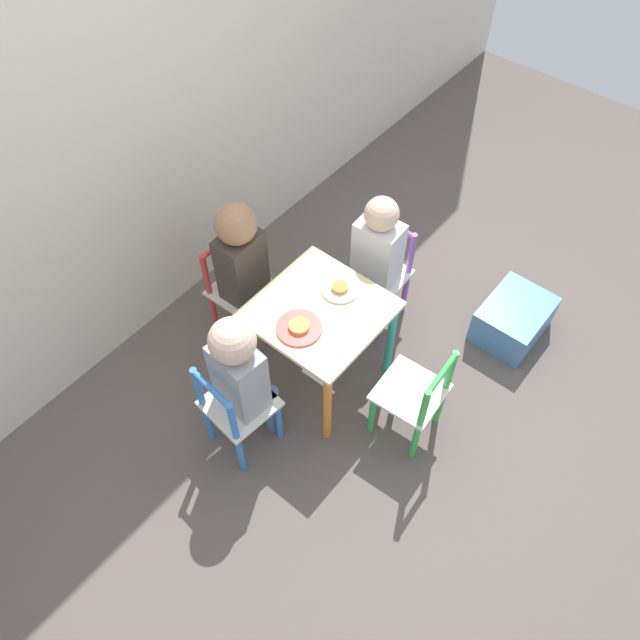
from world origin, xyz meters
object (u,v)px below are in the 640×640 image
object	(u,v)px
chair_green	(414,397)
plate_left	(299,327)
child_left	(242,372)
kids_table	(320,322)
chair_purple	(380,276)
plate_right	(340,289)
storage_bin	(513,319)
chair_red	(239,290)
chair_blue	(236,409)
child_right	(375,256)
child_back	(244,263)

from	to	relation	value
chair_green	plate_left	bearing A→B (deg)	-75.01
child_left	plate_left	world-z (taller)	child_left
kids_table	chair_purple	size ratio (longest dim) A/B	0.95
plate_left	plate_right	bearing A→B (deg)	-0.00
storage_bin	chair_red	bearing A→B (deg)	127.64
chair_blue	kids_table	bearing A→B (deg)	-90.00
chair_red	chair_purple	bearing A→B (deg)	-44.22
chair_green	plate_left	world-z (taller)	chair_green
chair_red	plate_left	bearing A→B (deg)	-105.37
kids_table	chair_green	bearing A→B (deg)	-86.25
plate_right	child_right	bearing A→B (deg)	4.48
chair_blue	storage_bin	xyz separation A→B (m)	(1.26, -0.61, -0.17)
child_right	child_back	xyz separation A→B (m)	(-0.43, 0.40, 0.04)
child_back	plate_right	size ratio (longest dim) A/B	5.13
kids_table	chair_purple	bearing A→B (deg)	3.08
chair_purple	child_left	world-z (taller)	child_left
plate_right	storage_bin	bearing A→B (deg)	-40.47
child_back	storage_bin	size ratio (longest dim) A/B	2.26
kids_table	child_right	xyz separation A→B (m)	(0.42, 0.02, 0.05)
child_right	plate_left	distance (m)	0.55
child_left	child_right	bearing A→B (deg)	-85.49
chair_red	child_right	distance (m)	0.65
kids_table	chair_red	size ratio (longest dim) A/B	0.95
chair_blue	storage_bin	size ratio (longest dim) A/B	1.50
child_right	chair_purple	bearing A→B (deg)	90.00
chair_red	storage_bin	distance (m)	1.32
chair_red	child_right	bearing A→B (deg)	-48.25
child_right	chair_blue	bearing A→B (deg)	-94.83
child_right	plate_right	size ratio (longest dim) A/B	4.90
child_left	child_back	distance (m)	0.55
kids_table	chair_blue	bearing A→B (deg)	174.04
child_left	plate_right	size ratio (longest dim) A/B	5.04
chair_purple	chair_blue	distance (m)	0.95
chair_blue	child_right	bearing A→B (deg)	-85.79
chair_red	child_right	world-z (taller)	child_right
chair_green	child_left	bearing A→B (deg)	-53.05
chair_blue	child_right	size ratio (longest dim) A/B	0.69
child_right	plate_right	world-z (taller)	child_right
chair_blue	chair_green	world-z (taller)	same
child_left	storage_bin	distance (m)	1.40
child_left	storage_bin	world-z (taller)	child_left
chair_blue	child_left	world-z (taller)	child_left
chair_blue	child_left	size ratio (longest dim) A/B	0.68
child_right	child_back	world-z (taller)	child_back
chair_red	plate_right	bearing A→B (deg)	-74.84
chair_purple	chair_green	bearing A→B (deg)	-44.66
chair_green	plate_left	distance (m)	0.56
chair_blue	child_back	world-z (taller)	child_back
plate_right	chair_blue	bearing A→B (deg)	175.32
kids_table	chair_purple	world-z (taller)	chair_purple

